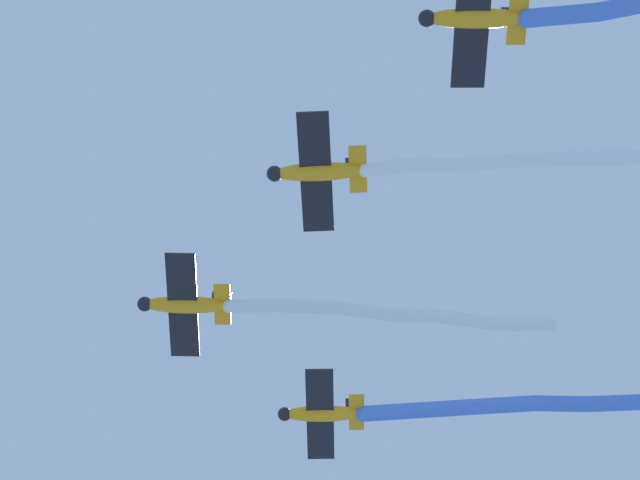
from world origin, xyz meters
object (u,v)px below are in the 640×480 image
Objects in this scene: airplane_right_wing at (321,413)px; airplane_slot at (473,18)px; airplane_lead at (184,305)px; airplane_left_wing at (317,172)px.

airplane_slot is (-8.25, 24.51, -0.60)m from airplane_right_wing.
airplane_right_wing is at bearing -73.94° from airplane_slot.
airplane_lead is 22.21m from airplane_slot.
airplane_lead is at bearing 48.19° from airplane_right_wing.
airplane_lead is at bearing -48.65° from airplane_slot.
airplane_lead and airplane_left_wing have the same top height.
airplane_right_wing is 1.00× the size of airplane_slot.
airplane_lead is at bearing -45.99° from airplane_left_wing.
airplane_slot is (-7.70, 8.01, -0.30)m from airplane_left_wing.
airplane_right_wing is at bearing -88.01° from airplane_left_wing.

